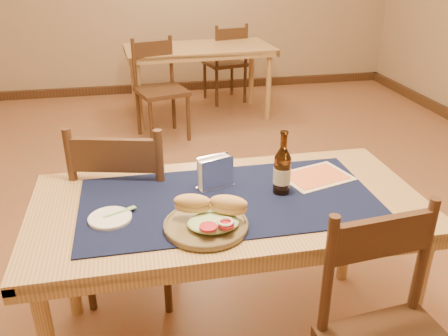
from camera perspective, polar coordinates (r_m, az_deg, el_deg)
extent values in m
cube|color=brown|center=(3.02, -2.65, -9.22)|extent=(6.00, 7.00, 0.02)
cylinder|color=tan|center=(2.18, 21.94, -14.94)|extent=(0.06, 0.06, 0.71)
cylinder|color=tan|center=(2.42, -18.28, -9.87)|extent=(0.06, 0.06, 0.71)
cylinder|color=tan|center=(2.63, 14.71, -6.44)|extent=(0.06, 0.06, 0.71)
cube|color=tan|center=(1.96, 0.58, -4.41)|extent=(1.60, 0.80, 0.04)
cube|color=black|center=(1.95, 0.58, -3.82)|extent=(1.20, 0.60, 0.01)
cube|color=#3F2916|center=(6.17, -7.76, 9.58)|extent=(6.00, 0.06, 0.10)
cylinder|color=tan|center=(4.75, -10.18, 8.46)|extent=(0.06, 0.06, 0.71)
cylinder|color=tan|center=(5.02, 5.38, 9.67)|extent=(0.06, 0.06, 0.71)
cylinder|color=tan|center=(5.31, -10.80, 10.22)|extent=(0.06, 0.06, 0.71)
cylinder|color=tan|center=(5.56, 3.31, 11.28)|extent=(0.06, 0.06, 0.71)
cube|color=tan|center=(5.03, -3.03, 14.17)|extent=(1.54, 0.83, 0.04)
cylinder|color=#3F2916|center=(2.71, -5.61, -7.25)|extent=(0.04, 0.04, 0.49)
cylinder|color=#3F2916|center=(2.79, -13.66, -6.88)|extent=(0.04, 0.04, 0.49)
cylinder|color=#3F2916|center=(2.40, -6.90, -12.29)|extent=(0.04, 0.04, 0.49)
cylinder|color=#3F2916|center=(2.49, -16.04, -11.65)|extent=(0.04, 0.04, 0.49)
cube|color=#3F2916|center=(2.46, -11.02, -4.68)|extent=(0.55, 0.55, 0.04)
cube|color=#3F2916|center=(2.11, -13.09, 1.51)|extent=(0.39, 0.13, 0.15)
cylinder|color=#3F2916|center=(2.12, -7.64, -1.80)|extent=(0.04, 0.04, 0.50)
cylinder|color=#3F2916|center=(2.23, -17.63, -1.51)|extent=(0.04, 0.04, 0.50)
cube|color=#3F2916|center=(1.66, 18.49, -7.88)|extent=(0.37, 0.07, 0.15)
cylinder|color=#3F2916|center=(1.64, 12.38, -12.80)|extent=(0.04, 0.04, 0.48)
cylinder|color=#3F2916|center=(1.83, 22.82, -9.95)|extent=(0.04, 0.04, 0.48)
cylinder|color=#3F2916|center=(4.36, -8.75, 5.30)|extent=(0.04, 0.04, 0.46)
cylinder|color=#3F2916|center=(4.48, -4.32, 6.09)|extent=(0.04, 0.04, 0.46)
cylinder|color=#3F2916|center=(4.69, -10.26, 6.64)|extent=(0.04, 0.04, 0.46)
cylinder|color=#3F2916|center=(4.81, -6.08, 7.35)|extent=(0.04, 0.04, 0.46)
cube|color=#3F2916|center=(4.51, -7.51, 9.13)|extent=(0.53, 0.53, 0.04)
cube|color=#3F2916|center=(4.61, -8.64, 13.96)|extent=(0.36, 0.13, 0.14)
cylinder|color=#3F2916|center=(4.58, -10.75, 12.17)|extent=(0.04, 0.04, 0.47)
cylinder|color=#3F2916|center=(4.69, -6.39, 12.77)|extent=(0.04, 0.04, 0.47)
cylinder|color=#3F2916|center=(5.93, 0.95, 10.90)|extent=(0.04, 0.04, 0.45)
cylinder|color=#3F2916|center=(5.79, -2.33, 10.53)|extent=(0.04, 0.04, 0.45)
cylinder|color=#3F2916|center=(5.61, 2.54, 10.06)|extent=(0.04, 0.04, 0.45)
cylinder|color=#3F2916|center=(5.47, -0.88, 9.66)|extent=(0.04, 0.04, 0.45)
cube|color=#3F2916|center=(5.64, 0.07, 12.51)|extent=(0.50, 0.50, 0.04)
cube|color=#3F2916|center=(5.40, 0.94, 15.73)|extent=(0.36, 0.11, 0.14)
cylinder|color=#3F2916|center=(5.50, 2.68, 14.61)|extent=(0.04, 0.04, 0.46)
cylinder|color=#3F2916|center=(5.35, -0.87, 14.33)|extent=(0.04, 0.04, 0.46)
cylinder|color=brown|center=(1.76, -2.19, -6.91)|extent=(0.31, 0.31, 0.02)
torus|color=brown|center=(1.75, -2.19, -6.72)|extent=(0.31, 0.31, 0.01)
ellipsoid|color=#B5D290|center=(1.72, -1.29, -6.56)|extent=(0.19, 0.15, 0.03)
ellipsoid|color=tan|center=(1.75, -3.85, -4.33)|extent=(0.14, 0.09, 0.08)
ellipsoid|color=tan|center=(1.74, 0.56, -4.53)|extent=(0.15, 0.11, 0.08)
cylinder|color=#B01721|center=(1.66, -1.91, -7.10)|extent=(0.06, 0.06, 0.01)
cylinder|color=#B01721|center=(1.67, 0.28, -6.88)|extent=(0.06, 0.06, 0.01)
torus|color=silver|center=(1.66, 0.18, -6.48)|extent=(0.06, 0.06, 0.01)
cylinder|color=white|center=(1.86, -13.56, -5.89)|extent=(0.16, 0.16, 0.01)
torus|color=white|center=(1.85, -13.57, -5.77)|extent=(0.16, 0.16, 0.01)
cube|color=#75BA66|center=(1.87, -12.84, -5.31)|extent=(0.10, 0.05, 0.00)
cube|color=#75BA66|center=(1.89, -11.02, -4.73)|extent=(0.04, 0.03, 0.00)
cylinder|color=#41250B|center=(1.98, 6.97, -0.86)|extent=(0.07, 0.07, 0.16)
cone|color=#41250B|center=(1.93, 7.13, 1.81)|extent=(0.07, 0.07, 0.04)
cylinder|color=#41250B|center=(1.91, 7.21, 3.26)|extent=(0.03, 0.03, 0.06)
cylinder|color=#41250B|center=(1.90, 7.27, 4.27)|extent=(0.03, 0.03, 0.01)
cylinder|color=beige|center=(1.98, 6.97, -0.86)|extent=(0.07, 0.07, 0.07)
cube|color=silver|center=(2.04, -1.04, -2.19)|extent=(0.17, 0.10, 0.00)
cube|color=silver|center=(1.99, -0.72, -0.69)|extent=(0.14, 0.05, 0.14)
cube|color=silver|center=(2.03, -1.38, -0.15)|extent=(0.14, 0.05, 0.14)
cube|color=white|center=(2.01, -1.05, -0.57)|extent=(0.15, 0.08, 0.12)
cube|color=#4797E3|center=(1.99, -0.78, -0.47)|extent=(0.10, 0.03, 0.05)
cube|color=beige|center=(2.16, 11.02, -1.03)|extent=(0.34, 0.29, 0.00)
cube|color=#DB6A38|center=(2.16, 11.02, -0.96)|extent=(0.30, 0.24, 0.00)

